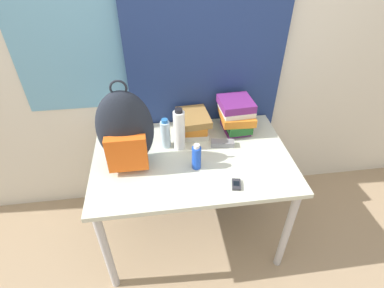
% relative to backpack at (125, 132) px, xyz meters
% --- Properties ---
extents(ground_plane, '(12.00, 12.00, 0.00)m').
position_rel_backpack_xyz_m(ground_plane, '(0.38, -0.40, -1.00)').
color(ground_plane, '#9E8466').
extents(wall_back, '(6.00, 0.06, 2.50)m').
position_rel_backpack_xyz_m(wall_back, '(0.38, 0.50, 0.25)').
color(wall_back, silver).
rests_on(wall_back, ground_plane).
extents(curtain_blue, '(1.05, 0.04, 2.50)m').
position_rel_backpack_xyz_m(curtain_blue, '(0.54, 0.45, 0.25)').
color(curtain_blue, navy).
rests_on(curtain_blue, ground_plane).
extents(desk, '(1.24, 0.82, 0.76)m').
position_rel_backpack_xyz_m(desk, '(0.38, 0.01, -0.32)').
color(desk, beige).
rests_on(desk, ground_plane).
extents(backpack, '(0.32, 0.21, 0.55)m').
position_rel_backpack_xyz_m(backpack, '(0.00, 0.00, 0.00)').
color(backpack, '#1E232D').
rests_on(backpack, desk).
extents(book_stack_left, '(0.24, 0.27, 0.14)m').
position_rel_backpack_xyz_m(book_stack_left, '(0.42, 0.27, -0.16)').
color(book_stack_left, silver).
rests_on(book_stack_left, desk).
extents(book_stack_center, '(0.24, 0.28, 0.23)m').
position_rel_backpack_xyz_m(book_stack_center, '(0.72, 0.27, -0.12)').
color(book_stack_center, '#6B2370').
rests_on(book_stack_center, desk).
extents(water_bottle, '(0.06, 0.06, 0.21)m').
position_rel_backpack_xyz_m(water_bottle, '(0.23, 0.14, -0.14)').
color(water_bottle, silver).
rests_on(water_bottle, desk).
extents(sports_bottle, '(0.07, 0.07, 0.29)m').
position_rel_backpack_xyz_m(sports_bottle, '(0.32, 0.11, -0.10)').
color(sports_bottle, white).
rests_on(sports_bottle, desk).
extents(sunscreen_bottle, '(0.05, 0.05, 0.17)m').
position_rel_backpack_xyz_m(sunscreen_bottle, '(0.39, -0.09, -0.16)').
color(sunscreen_bottle, blue).
rests_on(sunscreen_bottle, desk).
extents(cell_phone, '(0.06, 0.09, 0.02)m').
position_rel_backpack_xyz_m(cell_phone, '(0.59, -0.27, -0.23)').
color(cell_phone, '#2D2D33').
rests_on(cell_phone, desk).
extents(sunglasses_case, '(0.16, 0.08, 0.04)m').
position_rel_backpack_xyz_m(sunglasses_case, '(0.60, 0.09, -0.22)').
color(sunglasses_case, gray).
rests_on(sunglasses_case, desk).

